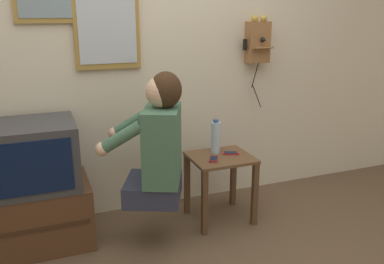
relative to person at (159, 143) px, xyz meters
The scene contains 10 objects.
wall_back 0.82m from the person, 87.99° to the left, with size 6.80×0.05×2.55m.
side_table 0.64m from the person, 16.77° to the left, with size 0.45×0.40×0.51m.
person is the anchor object (origin of this frame).
tv_stand 0.96m from the person, 159.30° to the left, with size 0.66×0.51×0.43m.
television 0.82m from the person, 159.78° to the left, with size 0.55×0.51×0.43m.
wall_phone_antique 1.28m from the person, 27.48° to the left, with size 0.22×0.19×0.75m.
wall_mirror 1.01m from the person, 109.06° to the left, with size 0.46×0.03×0.79m.
cell_phone_held 0.50m from the person, 13.58° to the left, with size 0.11×0.14×0.01m.
cell_phone_spare 0.67m from the person, 16.15° to the left, with size 0.14×0.10×0.01m.
water_bottle 0.58m from the person, 25.52° to the left, with size 0.07×0.07×0.26m.
Camera 1 is at (-0.73, -1.93, 1.54)m, focal length 38.00 mm.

